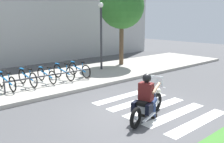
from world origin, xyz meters
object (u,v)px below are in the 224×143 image
at_px(bike_rack, 52,75).
at_px(rider, 147,93).
at_px(tree_near_rack, 122,7).
at_px(bicycle_3, 64,72).
at_px(street_lamp, 101,30).
at_px(bicycle_1, 27,78).
at_px(motorcycle, 148,104).
at_px(bicycle_4, 79,69).
at_px(bicycle_0, 6,81).
at_px(bicycle_2, 47,75).

bearing_deg(bike_rack, rider, -83.55).
bearing_deg(bike_rack, tree_near_rack, 16.61).
bearing_deg(bicycle_3, street_lamp, 14.41).
relative_size(bicycle_1, street_lamp, 0.43).
bearing_deg(rider, motorcycle, 14.71).
height_order(rider, bicycle_4, rider).
distance_m(bike_rack, tree_near_rack, 6.70).
xyz_separation_m(rider, street_lamp, (3.18, 6.23, 1.56)).
bearing_deg(bicycle_3, motorcycle, -92.50).
distance_m(street_lamp, tree_near_rack, 2.39).
bearing_deg(motorcycle, rider, -165.29).
relative_size(motorcycle, bicycle_1, 1.29).
xyz_separation_m(bicycle_0, bicycle_1, (0.87, -0.00, 0.01)).
bearing_deg(bicycle_3, bicycle_0, 179.98).
distance_m(bicycle_1, bicycle_2, 0.87).
bearing_deg(bicycle_3, bike_rack, -147.66).
height_order(motorcycle, bicycle_0, motorcycle).
bearing_deg(street_lamp, tree_near_rack, 11.74).
bearing_deg(rider, bicycle_4, 77.78).
xyz_separation_m(bicycle_0, street_lamp, (5.49, 0.73, 1.87)).
distance_m(motorcycle, bicycle_2, 5.51).
height_order(bicycle_2, tree_near_rack, tree_near_rack).
distance_m(bicycle_0, street_lamp, 5.84).
height_order(motorcycle, bike_rack, motorcycle).
relative_size(bicycle_2, bike_rack, 0.38).
bearing_deg(bicycle_4, bicycle_1, -180.00).
xyz_separation_m(bicycle_0, bike_rack, (1.75, -0.55, 0.07)).
xyz_separation_m(motorcycle, street_lamp, (3.10, 6.21, 1.92)).
xyz_separation_m(bicycle_1, bicycle_4, (2.62, 0.00, 0.00)).
relative_size(bicycle_0, bicycle_3, 1.01).
distance_m(bicycle_0, tree_near_rack, 8.16).
height_order(bicycle_1, tree_near_rack, tree_near_rack).
relative_size(motorcycle, rider, 1.49).
distance_m(motorcycle, bicycle_0, 5.97).
relative_size(bicycle_1, bicycle_3, 0.97).
bearing_deg(motorcycle, bicycle_2, 96.63).
bearing_deg(bicycle_3, bicycle_2, 179.94).
bearing_deg(rider, bicycle_1, 104.63).
distance_m(bicycle_0, bike_rack, 1.84).
height_order(bicycle_1, bicycle_2, bicycle_1).
xyz_separation_m(rider, bicycle_1, (-1.43, 5.49, -0.30)).
xyz_separation_m(motorcycle, bicycle_1, (-1.51, 5.47, 0.06)).
relative_size(motorcycle, bicycle_4, 1.24).
bearing_deg(bicycle_0, tree_near_rack, 8.70).
bearing_deg(tree_near_rack, bicycle_3, -166.66).
height_order(rider, bike_rack, rider).
relative_size(rider, bike_rack, 0.35).
bearing_deg(bicycle_1, bicycle_2, 0.06).
bearing_deg(tree_near_rack, bicycle_4, -163.82).
distance_m(bicycle_3, street_lamp, 3.49).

